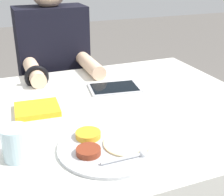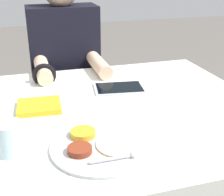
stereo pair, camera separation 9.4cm
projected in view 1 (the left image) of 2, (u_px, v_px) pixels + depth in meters
name	position (u px, v px, depth m)	size (l,w,h in m)	color
dining_table	(97.00, 190.00, 1.32)	(1.30, 0.99, 0.76)	silver
thali_tray	(107.00, 146.00, 0.92)	(0.30, 0.30, 0.03)	#B7BABF
red_notebook	(37.00, 109.00, 1.15)	(0.17, 0.15, 0.02)	silver
tablet_device	(114.00, 88.00, 1.36)	(0.24, 0.17, 0.01)	#B7B7BC
person_diner	(56.00, 92.00, 1.79)	(0.38, 0.49, 1.23)	black
drinking_glass	(16.00, 143.00, 0.86)	(0.08, 0.08, 0.10)	silver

